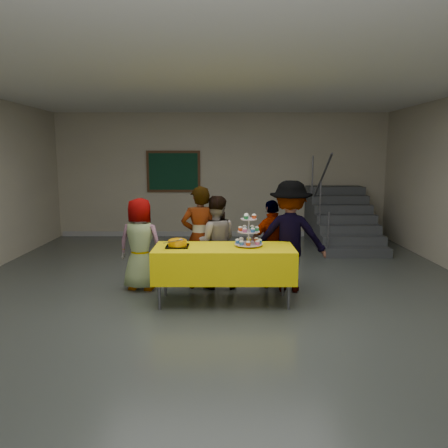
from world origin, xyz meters
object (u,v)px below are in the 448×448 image
object	(u,v)px
schoolchild_d	(272,244)
noticeboard	(173,171)
cupcake_stand	(249,234)
schoolchild_a	(140,244)
schoolchild_b	(200,237)
schoolchild_c	(215,242)
schoolchild_e	(290,236)
staircase	(340,222)
bear_cake	(177,243)
bake_table	(224,262)

from	to	relation	value
schoolchild_d	noticeboard	distance (m)	4.72
cupcake_stand	schoolchild_a	size ratio (longest dim) A/B	0.32
schoolchild_b	schoolchild_c	distance (m)	0.24
schoolchild_e	staircase	bearing A→B (deg)	-103.63
schoolchild_d	schoolchild_e	xyz separation A→B (m)	(0.24, -0.19, 0.15)
schoolchild_c	bear_cake	bearing A→B (deg)	49.71
cupcake_stand	schoolchild_d	size ratio (longest dim) A/B	0.33
schoolchild_b	staircase	distance (m)	4.54
schoolchild_e	schoolchild_d	bearing A→B (deg)	-27.24
bake_table	staircase	distance (m)	4.85
noticeboard	cupcake_stand	bearing A→B (deg)	-72.18
schoolchild_e	noticeboard	bearing A→B (deg)	-51.80
schoolchild_a	noticeboard	xyz separation A→B (m)	(0.01, 4.32, 0.91)
schoolchild_c	staircase	distance (m)	4.38
schoolchild_b	schoolchild_d	bearing A→B (deg)	177.72
bear_cake	schoolchild_c	xyz separation A→B (m)	(0.49, 0.67, -0.13)
schoolchild_a	schoolchild_b	xyz separation A→B (m)	(0.88, 0.08, 0.08)
bake_table	schoolchild_d	distance (m)	1.03
bear_cake	noticeboard	size ratio (longest dim) A/B	0.28
schoolchild_d	schoolchild_c	bearing A→B (deg)	-17.33
cupcake_stand	schoolchild_a	bearing A→B (deg)	161.06
schoolchild_a	schoolchild_e	size ratio (longest dim) A/B	0.84
noticeboard	schoolchild_e	bearing A→B (deg)	-63.37
bear_cake	staircase	size ratio (longest dim) A/B	0.15
schoolchild_b	staircase	bearing A→B (deg)	-136.08
cupcake_stand	schoolchild_d	distance (m)	0.82
cupcake_stand	schoolchild_c	world-z (taller)	schoolchild_c
noticeboard	bear_cake	bearing A→B (deg)	-82.99
bear_cake	staircase	bearing A→B (deg)	51.29
schoolchild_d	schoolchild_b	bearing A→B (deg)	-17.55
bear_cake	schoolchild_a	size ratio (longest dim) A/B	0.26
noticeboard	schoolchild_c	bearing A→B (deg)	-75.47
bear_cake	schoolchild_a	world-z (taller)	schoolchild_a
cupcake_stand	staircase	xyz separation A→B (m)	(2.30, 4.02, -0.45)
schoolchild_c	schoolchild_d	size ratio (longest dim) A/B	1.05
schoolchild_e	bake_table	bearing A→B (deg)	40.29
schoolchild_b	noticeboard	xyz separation A→B (m)	(-0.87, 4.24, 0.83)
schoolchild_b	staircase	xyz separation A→B (m)	(2.99, 3.40, -0.28)
schoolchild_a	schoolchild_d	world-z (taller)	schoolchild_a
bake_table	bear_cake	world-z (taller)	bear_cake
cupcake_stand	staircase	distance (m)	4.66
bake_table	schoolchild_b	distance (m)	0.79
bear_cake	noticeboard	xyz separation A→B (m)	(-0.60, 4.90, 0.77)
schoolchild_e	bear_cake	bearing A→B (deg)	29.82
bear_cake	staircase	world-z (taller)	staircase
bake_table	bear_cake	xyz separation A→B (m)	(-0.63, 0.01, 0.27)
schoolchild_b	noticeboard	size ratio (longest dim) A/B	1.19
schoolchild_a	bear_cake	bearing A→B (deg)	147.04
cupcake_stand	staircase	bearing A→B (deg)	60.22
schoolchild_d	schoolchild_e	world-z (taller)	schoolchild_e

